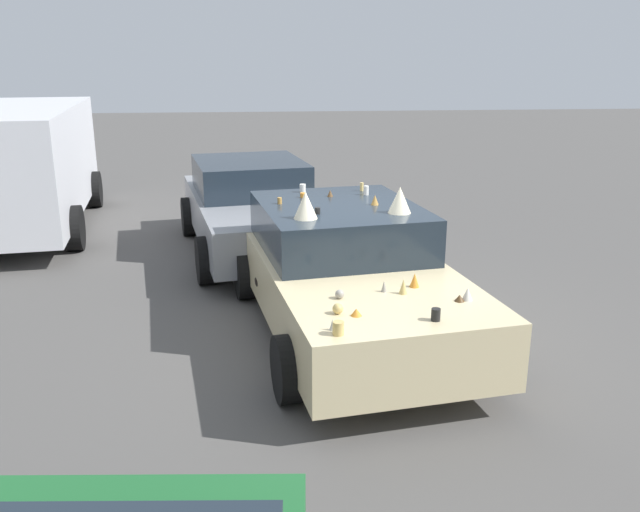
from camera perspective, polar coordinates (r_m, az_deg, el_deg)
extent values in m
plane|color=#514F4C|center=(7.56, 2.28, -6.47)|extent=(60.00, 60.00, 0.00)
cube|color=beige|center=(7.35, 2.33, -2.35)|extent=(4.61, 2.47, 0.62)
cube|color=#1E2833|center=(7.52, 1.61, 2.56)|extent=(2.24, 1.98, 0.50)
cylinder|color=black|center=(6.62, 13.65, -7.56)|extent=(0.65, 0.31, 0.62)
cylinder|color=black|center=(6.02, -2.75, -9.61)|extent=(0.65, 0.31, 0.62)
cylinder|color=black|center=(8.94, 5.66, -0.67)|extent=(0.65, 0.31, 0.62)
cylinder|color=black|center=(8.51, -6.42, -1.61)|extent=(0.65, 0.31, 0.62)
ellipsoid|color=black|center=(8.91, 5.52, 0.68)|extent=(0.19, 0.05, 0.12)
ellipsoid|color=black|center=(8.50, 6.43, 1.45)|extent=(0.19, 0.05, 0.15)
ellipsoid|color=black|center=(5.92, -2.64, -7.39)|extent=(0.20, 0.05, 0.10)
ellipsoid|color=black|center=(6.06, -2.83, -7.86)|extent=(0.18, 0.05, 0.16)
ellipsoid|color=black|center=(7.68, -5.48, -2.23)|extent=(0.18, 0.05, 0.09)
ellipsoid|color=black|center=(8.86, 5.67, 0.08)|extent=(0.10, 0.03, 0.14)
sphere|color=tan|center=(5.65, 1.53, -4.52)|extent=(0.09, 0.09, 0.09)
cone|color=orange|center=(5.62, 3.11, -4.82)|extent=(0.13, 0.13, 0.06)
cone|color=gray|center=(6.19, 5.49, -2.59)|extent=(0.06, 0.06, 0.11)
cone|color=tan|center=(6.15, 7.13, -2.61)|extent=(0.10, 0.10, 0.14)
cylinder|color=tan|center=(5.24, 1.57, -6.19)|extent=(0.13, 0.13, 0.11)
cylinder|color=black|center=(5.59, 9.86, -4.95)|extent=(0.11, 0.11, 0.10)
cone|color=silver|center=(5.33, 1.08, -5.86)|extent=(0.07, 0.07, 0.10)
sphere|color=gray|center=(6.00, 1.69, -3.28)|extent=(0.08, 0.08, 0.08)
cone|color=#51381E|center=(6.06, 11.83, -3.53)|extent=(0.09, 0.09, 0.06)
cone|color=silver|center=(6.10, 12.48, -3.18)|extent=(0.13, 0.13, 0.12)
cone|color=orange|center=(6.34, 8.08, -2.06)|extent=(0.11, 0.11, 0.14)
cylinder|color=black|center=(7.01, -0.21, 3.89)|extent=(0.08, 0.08, 0.07)
cylinder|color=silver|center=(8.12, -1.49, 5.81)|extent=(0.09, 0.09, 0.10)
cylinder|color=#A87A38|center=(7.49, -3.47, 4.73)|extent=(0.06, 0.06, 0.07)
cone|color=#51381E|center=(7.87, 0.87, 5.38)|extent=(0.09, 0.09, 0.08)
cylinder|color=tan|center=(8.21, 3.59, 5.92)|extent=(0.05, 0.05, 0.10)
cylinder|color=silver|center=(7.98, 3.96, 5.61)|extent=(0.06, 0.06, 0.11)
cone|color=#A87A38|center=(7.45, 4.71, 4.80)|extent=(0.12, 0.12, 0.11)
cylinder|color=orange|center=(7.82, -1.47, 5.21)|extent=(0.08, 0.08, 0.06)
cone|color=beige|center=(7.08, 6.83, 4.78)|extent=(0.24, 0.24, 0.28)
cone|color=beige|center=(6.79, -1.24, 4.37)|extent=(0.24, 0.24, 0.28)
cube|color=silver|center=(12.82, -24.38, 7.43)|extent=(5.59, 2.66, 1.83)
cube|color=#1E2833|center=(14.61, -23.15, 10.02)|extent=(0.33, 1.79, 0.66)
cylinder|color=black|center=(14.37, -18.69, 5.42)|extent=(0.74, 0.32, 0.72)
cylinder|color=black|center=(11.23, -20.22, 2.25)|extent=(0.74, 0.32, 0.72)
cube|color=gray|center=(10.43, -5.66, 3.45)|extent=(4.47, 2.46, 0.62)
cube|color=#1E2833|center=(10.63, -6.05, 6.79)|extent=(2.11, 1.92, 0.51)
cylinder|color=black|center=(9.45, 1.19, 0.49)|extent=(0.69, 0.33, 0.66)
cylinder|color=black|center=(9.12, -9.77, -0.37)|extent=(0.69, 0.33, 0.66)
cylinder|color=black|center=(11.91, -2.43, 3.93)|extent=(0.69, 0.33, 0.66)
cylinder|color=black|center=(11.65, -11.15, 3.33)|extent=(0.69, 0.33, 0.66)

